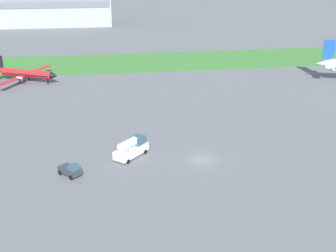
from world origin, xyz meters
The scene contains 5 objects.
ground_plane centered at (0.00, 0.00, 0.00)m, with size 600.00×600.00×0.00m, color slate.
grass_taxiway_strip centered at (0.00, 72.95, 0.04)m, with size 360.00×28.00×0.08m, color #3D7533.
airplane_taxiing_turboprop centered at (-35.35, 53.74, 2.46)m, with size 18.02×20.73×6.73m.
pushback_tug_near_gate centered at (-20.69, -2.30, 0.91)m, with size 3.77×3.86×1.95m.
fuel_truck_midfield centered at (-11.13, 3.00, 1.58)m, with size 6.19×6.39×3.29m.
Camera 1 is at (-15.07, -61.49, 30.36)m, focal length 45.77 mm.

